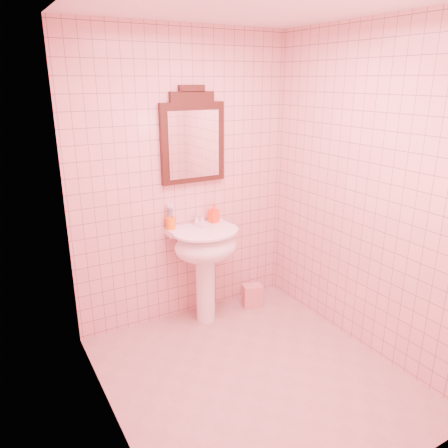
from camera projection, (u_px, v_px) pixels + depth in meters
floor at (253, 375)px, 3.23m from camera, size 2.20×2.20×0.00m
back_wall at (185, 181)px, 3.74m from camera, size 2.00×0.02×2.50m
pedestal_sink at (205, 252)px, 3.77m from camera, size 0.58×0.58×0.86m
faucet at (198, 219)px, 3.80m from camera, size 0.04×0.16×0.11m
mirror at (193, 139)px, 3.64m from camera, size 0.57×0.06×0.80m
toothbrush_cup at (171, 223)px, 3.72m from camera, size 0.08×0.08×0.19m
soap_dispenser at (214, 213)px, 3.89m from camera, size 0.09×0.09×0.17m
towel at (252, 296)px, 4.19m from camera, size 0.20×0.16×0.22m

